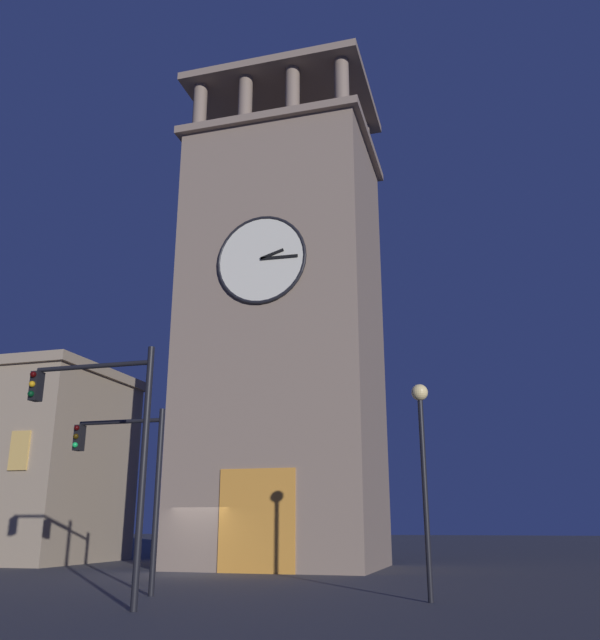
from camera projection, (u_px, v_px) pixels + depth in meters
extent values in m
plane|color=#424247|center=(189.00, 574.00, 25.58)|extent=(200.00, 200.00, 0.00)
cube|color=gray|center=(284.00, 344.00, 31.84)|extent=(8.60, 6.95, 20.28)
cube|color=gray|center=(286.00, 155.00, 34.89)|extent=(9.20, 7.55, 0.40)
cylinder|color=gray|center=(342.00, 85.00, 31.75)|extent=(0.70, 0.70, 2.72)
cylinder|color=gray|center=(293.00, 93.00, 32.39)|extent=(0.70, 0.70, 2.72)
cylinder|color=gray|center=(245.00, 102.00, 33.03)|extent=(0.70, 0.70, 2.72)
cylinder|color=gray|center=(200.00, 110.00, 33.68)|extent=(0.70, 0.70, 2.72)
cylinder|color=gray|center=(364.00, 147.00, 37.03)|extent=(0.70, 0.70, 2.72)
cylinder|color=gray|center=(321.00, 154.00, 37.68)|extent=(0.70, 0.70, 2.72)
cylinder|color=gray|center=(280.00, 160.00, 38.32)|extent=(0.70, 0.70, 2.72)
cylinder|color=gray|center=(240.00, 166.00, 38.96)|extent=(0.70, 0.70, 2.72)
cube|color=gray|center=(286.00, 104.00, 35.82)|extent=(9.20, 7.55, 0.40)
cylinder|color=black|center=(286.00, 83.00, 36.23)|extent=(0.12, 0.12, 2.38)
cylinder|color=silver|center=(261.00, 260.00, 29.47)|extent=(4.05, 0.12, 4.05)
torus|color=black|center=(261.00, 259.00, 29.45)|extent=(4.21, 0.16, 4.21)
cube|color=black|center=(272.00, 254.00, 29.29)|extent=(1.10, 0.06, 0.43)
cube|color=black|center=(279.00, 257.00, 29.15)|extent=(1.72, 0.06, 0.16)
cube|color=orange|center=(257.00, 520.00, 26.28)|extent=(3.20, 0.24, 4.00)
cube|color=#E0B259|center=(19.00, 450.00, 30.52)|extent=(1.00, 0.12, 1.80)
cylinder|color=black|center=(143.00, 472.00, 15.38)|extent=(0.16, 0.16, 6.01)
cylinder|color=black|center=(93.00, 366.00, 16.57)|extent=(3.19, 0.12, 0.12)
cube|color=black|center=(36.00, 386.00, 16.86)|extent=(0.22, 0.30, 0.75)
sphere|color=#360505|center=(33.00, 374.00, 16.78)|extent=(0.16, 0.16, 0.16)
sphere|color=orange|center=(32.00, 384.00, 16.70)|extent=(0.16, 0.16, 0.16)
sphere|color=#063316|center=(31.00, 394.00, 16.63)|extent=(0.16, 0.16, 0.16)
cylinder|color=black|center=(157.00, 499.00, 18.35)|extent=(0.16, 0.16, 5.02)
cylinder|color=black|center=(121.00, 422.00, 19.35)|extent=(2.67, 0.12, 0.12)
cube|color=black|center=(79.00, 438.00, 19.57)|extent=(0.22, 0.30, 0.75)
sphere|color=#360505|center=(77.00, 428.00, 19.49)|extent=(0.16, 0.16, 0.16)
sphere|color=#392705|center=(76.00, 436.00, 19.41)|extent=(0.16, 0.16, 0.16)
sphere|color=#18C154|center=(75.00, 445.00, 19.34)|extent=(0.16, 0.16, 0.16)
cylinder|color=black|center=(425.00, 497.00, 16.87)|extent=(0.14, 0.14, 4.98)
sphere|color=#F9DB8C|center=(420.00, 392.00, 17.67)|extent=(0.44, 0.44, 0.44)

